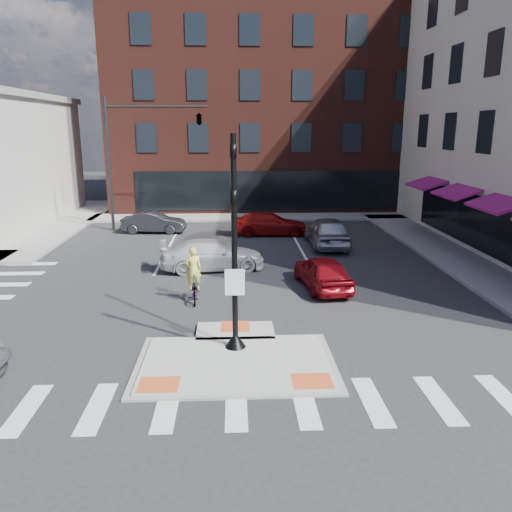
{
  "coord_description": "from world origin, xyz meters",
  "views": [
    {
      "loc": [
        -0.01,
        -12.86,
        6.27
      ],
      "look_at": [
        0.73,
        3.52,
        2.0
      ],
      "focal_mm": 35.0,
      "sensor_mm": 36.0,
      "label": 1
    }
  ],
  "objects_px": {
    "bg_car_dark": "(154,222)",
    "red_sedan": "(323,272)",
    "cyclist": "(194,284)",
    "bg_car_red": "(269,224)",
    "white_pickup": "(212,255)",
    "bg_car_silver": "(327,231)"
  },
  "relations": [
    {
      "from": "bg_car_dark",
      "to": "red_sedan",
      "type": "bearing_deg",
      "value": -139.2
    },
    {
      "from": "red_sedan",
      "to": "cyclist",
      "type": "xyz_separation_m",
      "value": [
        -5.0,
        -1.36,
        0.03
      ]
    },
    {
      "from": "bg_car_red",
      "to": "white_pickup",
      "type": "bearing_deg",
      "value": 157.47
    },
    {
      "from": "white_pickup",
      "to": "bg_car_dark",
      "type": "height_order",
      "value": "white_pickup"
    },
    {
      "from": "cyclist",
      "to": "red_sedan",
      "type": "bearing_deg",
      "value": -170.11
    },
    {
      "from": "red_sedan",
      "to": "cyclist",
      "type": "relative_size",
      "value": 1.89
    },
    {
      "from": "white_pickup",
      "to": "bg_car_silver",
      "type": "bearing_deg",
      "value": -62.62
    },
    {
      "from": "red_sedan",
      "to": "white_pickup",
      "type": "height_order",
      "value": "white_pickup"
    },
    {
      "from": "red_sedan",
      "to": "white_pickup",
      "type": "distance_m",
      "value": 5.35
    },
    {
      "from": "white_pickup",
      "to": "bg_car_silver",
      "type": "xyz_separation_m",
      "value": [
        6.0,
        4.28,
        0.14
      ]
    },
    {
      "from": "bg_car_dark",
      "to": "cyclist",
      "type": "bearing_deg",
      "value": -161.0
    },
    {
      "from": "bg_car_silver",
      "to": "bg_car_red",
      "type": "relative_size",
      "value": 1.05
    },
    {
      "from": "red_sedan",
      "to": "bg_car_red",
      "type": "relative_size",
      "value": 0.86
    },
    {
      "from": "white_pickup",
      "to": "bg_car_dark",
      "type": "xyz_separation_m",
      "value": [
        -3.87,
        8.26,
        -0.05
      ]
    },
    {
      "from": "red_sedan",
      "to": "white_pickup",
      "type": "xyz_separation_m",
      "value": [
        -4.5,
        2.9,
        0.01
      ]
    },
    {
      "from": "cyclist",
      "to": "bg_car_red",
      "type": "bearing_deg",
      "value": -112.59
    },
    {
      "from": "white_pickup",
      "to": "cyclist",
      "type": "relative_size",
      "value": 2.26
    },
    {
      "from": "bg_car_dark",
      "to": "bg_car_silver",
      "type": "relative_size",
      "value": 0.8
    },
    {
      "from": "red_sedan",
      "to": "bg_car_dark",
      "type": "relative_size",
      "value": 1.02
    },
    {
      "from": "bg_car_red",
      "to": "cyclist",
      "type": "bearing_deg",
      "value": 163.13
    },
    {
      "from": "bg_car_silver",
      "to": "red_sedan",
      "type": "bearing_deg",
      "value": 78.26
    },
    {
      "from": "bg_car_silver",
      "to": "cyclist",
      "type": "distance_m",
      "value": 10.73
    }
  ]
}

